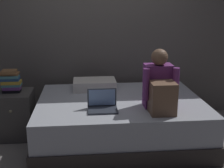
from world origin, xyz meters
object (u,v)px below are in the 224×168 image
nightstand (15,115)px  person_sitting (160,87)px  laptop (102,105)px  pillow (95,84)px  book_stack (11,81)px  bed (120,120)px

nightstand → person_sitting: person_sitting is taller
nightstand → laptop: 1.23m
pillow → book_stack: (-1.03, -0.22, 0.13)m
bed → laptop: (-0.24, -0.33, 0.32)m
pillow → laptop: bearing=-86.0°
person_sitting → book_stack: bearing=160.6°
bed → laptop: bearing=-125.3°
person_sitting → pillow: (-0.67, 0.82, -0.19)m
nightstand → pillow: pillow is taller
bed → pillow: pillow is taller
nightstand → person_sitting: size_ratio=0.89×
bed → book_stack: bearing=170.1°
bed → pillow: bearing=122.9°
person_sitting → bed: bearing=135.8°
person_sitting → laptop: bearing=176.6°
laptop → pillow: (-0.05, 0.78, 0.01)m
person_sitting → book_stack: person_sitting is taller
bed → laptop: laptop is taller
pillow → book_stack: 1.06m
nightstand → book_stack: bearing=149.8°
laptop → pillow: size_ratio=0.57×
nightstand → book_stack: 0.43m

